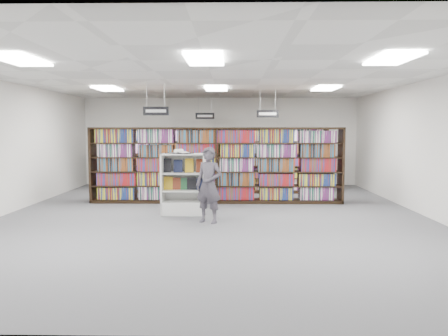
{
  "coord_description": "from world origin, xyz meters",
  "views": [
    {
      "loc": [
        0.44,
        -10.13,
        2.03
      ],
      "look_at": [
        0.24,
        0.5,
        1.1
      ],
      "focal_mm": 35.0,
      "sensor_mm": 36.0,
      "label": 1
    }
  ],
  "objects_px": {
    "bookshelf_row_near": "(216,165)",
    "open_book": "(179,152)",
    "endcap_display": "(184,194)",
    "shopper": "(209,185)"
  },
  "relations": [
    {
      "from": "bookshelf_row_near",
      "to": "open_book",
      "type": "xyz_separation_m",
      "value": [
        -0.82,
        -1.76,
        0.45
      ]
    },
    {
      "from": "open_book",
      "to": "shopper",
      "type": "distance_m",
      "value": 1.38
    },
    {
      "from": "endcap_display",
      "to": "open_book",
      "type": "distance_m",
      "value": 1.02
    },
    {
      "from": "endcap_display",
      "to": "open_book",
      "type": "xyz_separation_m",
      "value": [
        -0.1,
        -0.05,
        1.01
      ]
    },
    {
      "from": "endcap_display",
      "to": "open_book",
      "type": "relative_size",
      "value": 2.1
    },
    {
      "from": "endcap_display",
      "to": "shopper",
      "type": "xyz_separation_m",
      "value": [
        0.66,
        -0.98,
        0.34
      ]
    },
    {
      "from": "open_book",
      "to": "shopper",
      "type": "bearing_deg",
      "value": -29.47
    },
    {
      "from": "endcap_display",
      "to": "shopper",
      "type": "relative_size",
      "value": 0.88
    },
    {
      "from": "endcap_display",
      "to": "shopper",
      "type": "distance_m",
      "value": 1.23
    },
    {
      "from": "shopper",
      "to": "bookshelf_row_near",
      "type": "bearing_deg",
      "value": 113.07
    }
  ]
}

